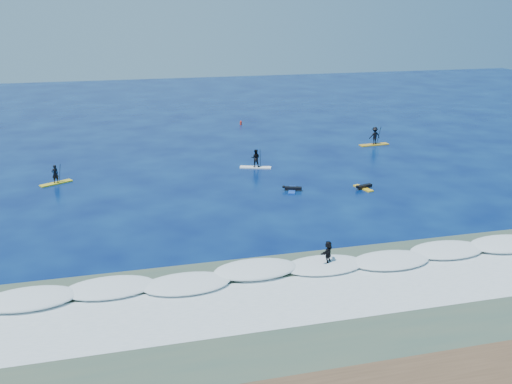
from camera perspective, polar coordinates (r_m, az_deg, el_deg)
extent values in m
plane|color=#030B40|center=(41.67, 0.71, -1.97)|extent=(160.00, 160.00, 0.00)
cube|color=#3D5345|center=(29.60, 7.91, -11.10)|extent=(90.00, 13.00, 0.01)
cube|color=white|center=(32.89, 5.29, -7.84)|extent=(40.00, 6.00, 0.30)
cube|color=silver|center=(30.41, 7.20, -10.23)|extent=(34.00, 5.00, 0.02)
cube|color=yellow|center=(50.95, -19.35, 0.83)|extent=(2.68, 1.89, 0.09)
imported|color=black|center=(50.72, -19.45, 1.72)|extent=(0.67, 0.60, 1.55)
cylinder|color=black|center=(50.89, -19.03, 1.75)|extent=(0.33, 0.56, 1.81)
cube|color=black|center=(51.13, -18.94, 0.83)|extent=(0.11, 0.03, 0.27)
cube|color=white|center=(52.75, -0.04, 2.48)|extent=(2.96, 1.66, 0.10)
imported|color=black|center=(52.51, -0.04, 3.40)|extent=(0.97, 0.86, 1.66)
cylinder|color=black|center=(52.49, 0.43, 3.33)|extent=(0.26, 0.64, 1.94)
cube|color=black|center=(52.74, 0.42, 2.37)|extent=(0.12, 0.03, 0.29)
cube|color=gold|center=(62.68, 11.72, 4.67)|extent=(3.31, 1.05, 0.11)
imported|color=black|center=(62.46, 11.78, 5.55)|extent=(1.26, 0.78, 1.87)
cylinder|color=black|center=(62.72, 12.17, 5.51)|extent=(0.10, 0.75, 2.19)
cube|color=black|center=(62.95, 12.10, 4.60)|extent=(0.13, 0.03, 0.33)
cube|color=yellow|center=(47.58, 10.69, 0.37)|extent=(1.05, 2.07, 0.10)
cube|color=black|center=(47.59, 10.78, 0.58)|extent=(1.43, 0.72, 0.23)
sphere|color=black|center=(47.07, 10.07, 0.54)|extent=(0.23, 0.23, 0.23)
cube|color=blue|center=(46.37, 3.62, 0.19)|extent=(1.19, 2.06, 0.10)
cube|color=black|center=(46.31, 3.74, 0.37)|extent=(1.42, 0.81, 0.23)
sphere|color=black|center=(46.31, 2.78, 0.52)|extent=(0.23, 0.23, 0.23)
cube|color=white|center=(33.37, 7.16, -7.12)|extent=(1.84, 1.80, 0.11)
imported|color=black|center=(33.06, 7.21, -5.98)|extent=(1.18, 1.16, 1.36)
cylinder|color=#F72F16|center=(71.86, -1.53, 6.89)|extent=(0.25, 0.25, 0.41)
cone|color=#F72F16|center=(71.80, -1.53, 7.13)|extent=(0.18, 0.18, 0.20)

